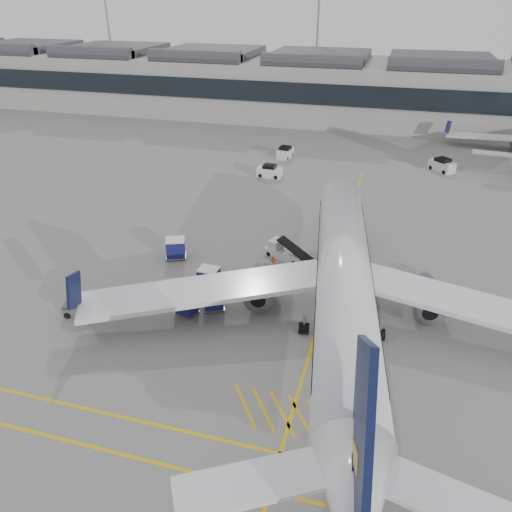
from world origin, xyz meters
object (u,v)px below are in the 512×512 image
(belt_loader, at_px, (285,252))
(baggage_cart_a, at_px, (186,305))
(airliner_main, at_px, (344,283))
(ramp_agent_b, at_px, (257,282))
(ramp_agent_a, at_px, (273,264))
(pushback_tug, at_px, (81,307))

(belt_loader, relative_size, baggage_cart_a, 2.62)
(airliner_main, distance_m, belt_loader, 11.57)
(baggage_cart_a, distance_m, ramp_agent_b, 6.67)
(airliner_main, height_order, belt_loader, airliner_main)
(belt_loader, distance_m, ramp_agent_a, 3.21)
(ramp_agent_a, bearing_deg, pushback_tug, 162.87)
(airliner_main, xyz_separation_m, ramp_agent_a, (-7.01, 5.86, -2.63))
(airliner_main, relative_size, belt_loader, 8.78)
(airliner_main, bearing_deg, ramp_agent_b, 154.22)
(airliner_main, relative_size, ramp_agent_a, 25.93)
(baggage_cart_a, bearing_deg, ramp_agent_a, 75.10)
(baggage_cart_a, xyz_separation_m, ramp_agent_a, (5.04, 8.38, -0.06))
(belt_loader, xyz_separation_m, pushback_tug, (-13.70, -13.79, 0.02))
(airliner_main, height_order, pushback_tug, airliner_main)
(ramp_agent_a, height_order, pushback_tug, ramp_agent_a)
(ramp_agent_b, bearing_deg, pushback_tug, 13.72)
(ramp_agent_a, bearing_deg, ramp_agent_b, -153.78)
(ramp_agent_b, bearing_deg, belt_loader, -112.86)
(ramp_agent_b, xyz_separation_m, pushback_tug, (-12.82, -7.12, -0.35))
(airliner_main, relative_size, pushback_tug, 16.18)
(ramp_agent_b, bearing_deg, baggage_cart_a, 31.69)
(airliner_main, xyz_separation_m, baggage_cart_a, (-12.06, -2.51, -2.57))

